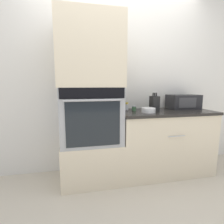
% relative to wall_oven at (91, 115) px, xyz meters
% --- Properties ---
extents(ground_plane, '(12.00, 12.00, 0.00)m').
position_rel_wall_oven_xyz_m(ground_plane, '(0.37, -0.30, -0.84)').
color(ground_plane, beige).
extents(wall_back, '(8.00, 0.05, 2.50)m').
position_rel_wall_oven_xyz_m(wall_back, '(0.37, 0.33, 0.41)').
color(wall_back, silver).
rests_on(wall_back, ground_plane).
extents(oven_cabinet_base, '(0.74, 0.60, 0.50)m').
position_rel_wall_oven_xyz_m(oven_cabinet_base, '(-0.00, 0.00, -0.59)').
color(oven_cabinet_base, beige).
rests_on(oven_cabinet_base, ground_plane).
extents(wall_oven, '(0.72, 0.64, 0.68)m').
position_rel_wall_oven_xyz_m(wall_oven, '(0.00, 0.00, 0.00)').
color(wall_oven, '#9EA0A5').
rests_on(wall_oven, oven_cabinet_base).
extents(oven_cabinet_upper, '(0.74, 0.60, 0.81)m').
position_rel_wall_oven_xyz_m(oven_cabinet_upper, '(-0.00, 0.00, 0.74)').
color(oven_cabinet_upper, beige).
rests_on(oven_cabinet_upper, wall_oven).
extents(counter_unit, '(1.28, 0.63, 0.86)m').
position_rel_wall_oven_xyz_m(counter_unit, '(1.00, 0.00, -0.41)').
color(counter_unit, beige).
rests_on(counter_unit, ground_plane).
extents(microwave, '(0.43, 0.28, 0.20)m').
position_rel_wall_oven_xyz_m(microwave, '(1.35, 0.12, 0.12)').
color(microwave, '#232326').
rests_on(microwave, counter_unit).
extents(knife_block, '(0.09, 0.14, 0.24)m').
position_rel_wall_oven_xyz_m(knife_block, '(0.85, 0.01, 0.12)').
color(knife_block, black).
rests_on(knife_block, counter_unit).
extents(bowl, '(0.17, 0.17, 0.06)m').
position_rel_wall_oven_xyz_m(bowl, '(0.71, -0.11, 0.05)').
color(bowl, white).
rests_on(bowl, counter_unit).
extents(condiment_jar_near, '(0.05, 0.05, 0.11)m').
position_rel_wall_oven_xyz_m(condiment_jar_near, '(0.51, 0.16, 0.07)').
color(condiment_jar_near, silver).
rests_on(condiment_jar_near, counter_unit).
extents(condiment_jar_mid, '(0.05, 0.05, 0.12)m').
position_rel_wall_oven_xyz_m(condiment_jar_mid, '(0.91, 0.17, 0.08)').
color(condiment_jar_mid, '#427047').
rests_on(condiment_jar_mid, counter_unit).
extents(condiment_jar_far, '(0.06, 0.06, 0.07)m').
position_rel_wall_oven_xyz_m(condiment_jar_far, '(0.59, 0.09, 0.05)').
color(condiment_jar_far, '#427047').
rests_on(condiment_jar_far, counter_unit).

